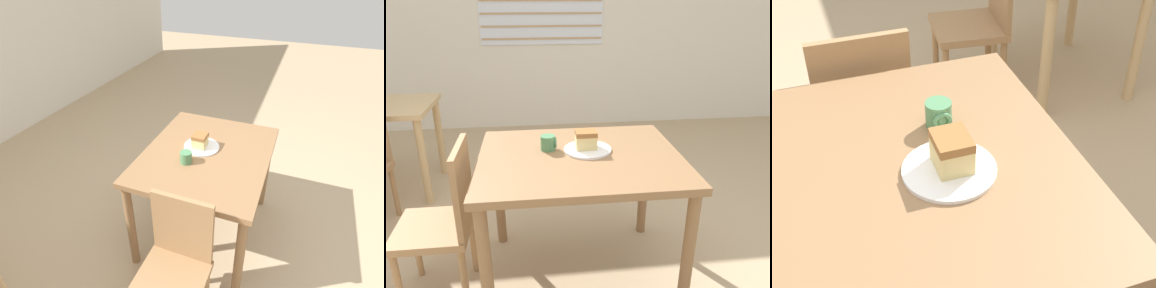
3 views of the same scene
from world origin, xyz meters
The scene contains 6 objects.
wall_back centered at (0.00, 3.03, 1.41)m, with size 10.00×0.10×2.80m.
dining_table_near centered at (0.10, 0.23, 0.67)m, with size 1.06×0.86×0.77m.
chair_near_window centered at (-0.62, 0.17, 0.47)m, with size 0.38×0.38×0.88m.
plate centered at (0.15, 0.29, 0.78)m, with size 0.26×0.26×0.01m.
cake_slice centered at (0.14, 0.30, 0.83)m, with size 0.11×0.10×0.10m.
coffee_mug centered at (-0.06, 0.32, 0.81)m, with size 0.09×0.08×0.08m.
Camera 2 is at (-0.13, -1.56, 1.56)m, focal length 35.00 mm.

